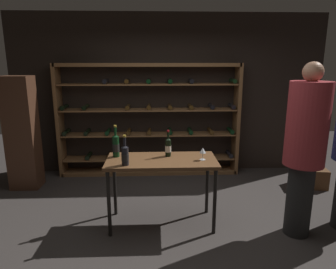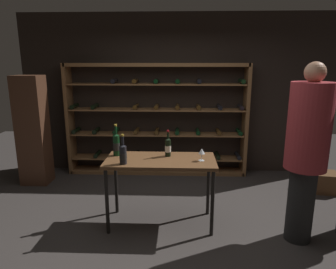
# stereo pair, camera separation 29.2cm
# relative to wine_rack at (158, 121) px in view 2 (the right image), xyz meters

# --- Properties ---
(ground_plane) EXTENTS (10.14, 10.14, 0.00)m
(ground_plane) POSITION_rel_wine_rack_xyz_m (0.33, -1.86, -0.97)
(ground_plane) COLOR #383330
(back_wall) EXTENTS (5.54, 0.10, 2.82)m
(back_wall) POSITION_rel_wine_rack_xyz_m (0.33, 0.21, 0.43)
(back_wall) COLOR black
(back_wall) RESTS_ON ground
(wine_rack) EXTENTS (3.18, 0.32, 1.97)m
(wine_rack) POSITION_rel_wine_rack_xyz_m (0.00, 0.00, 0.00)
(wine_rack) COLOR brown
(wine_rack) RESTS_ON ground
(tasting_table) EXTENTS (1.32, 0.61, 0.85)m
(tasting_table) POSITION_rel_wine_rack_xyz_m (0.16, -1.80, -0.21)
(tasting_table) COLOR brown
(tasting_table) RESTS_ON ground
(person_guest_blue_shirt) EXTENTS (0.44, 0.44, 1.99)m
(person_guest_blue_shirt) POSITION_rel_wine_rack_xyz_m (1.75, -2.09, 0.13)
(person_guest_blue_shirt) COLOR black
(person_guest_blue_shirt) RESTS_ON ground
(wine_crate) EXTENTS (0.52, 0.41, 0.31)m
(wine_crate) POSITION_rel_wine_rack_xyz_m (2.61, -0.73, -0.82)
(wine_crate) COLOR brown
(wine_crate) RESTS_ON ground
(display_cabinet) EXTENTS (0.44, 0.36, 1.78)m
(display_cabinet) POSITION_rel_wine_rack_xyz_m (-2.00, -0.54, -0.08)
(display_cabinet) COLOR #4C2D1E
(display_cabinet) RESTS_ON ground
(wine_bottle_amber_reserve) EXTENTS (0.08, 0.08, 0.35)m
(wine_bottle_amber_reserve) POSITION_rel_wine_rack_xyz_m (-0.25, -1.99, -0.00)
(wine_bottle_amber_reserve) COLOR black
(wine_bottle_amber_reserve) RESTS_ON tasting_table
(wine_bottle_green_slim) EXTENTS (0.09, 0.09, 0.40)m
(wine_bottle_green_slim) POSITION_rel_wine_rack_xyz_m (-0.39, -1.67, 0.02)
(wine_bottle_green_slim) COLOR black
(wine_bottle_green_slim) RESTS_ON tasting_table
(wine_bottle_gold_foil) EXTENTS (0.08, 0.08, 0.33)m
(wine_bottle_gold_foil) POSITION_rel_wine_rack_xyz_m (0.25, -1.67, -0.01)
(wine_bottle_gold_foil) COLOR black
(wine_bottle_gold_foil) RESTS_ON tasting_table
(wine_glass_stemmed_right) EXTENTS (0.08, 0.08, 0.15)m
(wine_glass_stemmed_right) POSITION_rel_wine_rack_xyz_m (0.65, -1.84, -0.02)
(wine_glass_stemmed_right) COLOR silver
(wine_glass_stemmed_right) RESTS_ON tasting_table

